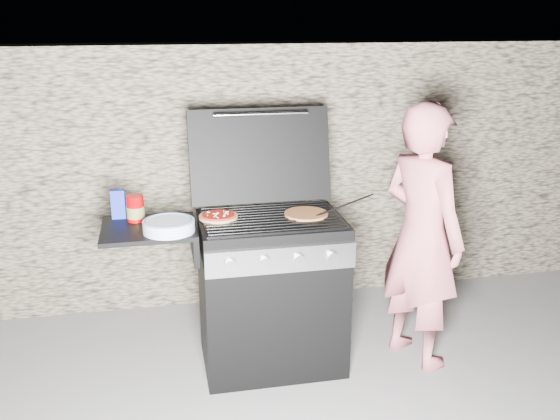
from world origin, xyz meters
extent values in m
plane|color=slate|center=(0.00, 0.00, 0.00)|extent=(50.00, 50.00, 0.00)
cube|color=gray|center=(0.00, 1.05, 0.90)|extent=(8.00, 0.35, 1.80)
cylinder|color=#C2713D|center=(0.20, 0.00, 0.92)|extent=(0.29, 0.29, 0.01)
cylinder|color=#920004|center=(-0.74, 0.11, 0.98)|extent=(0.12, 0.12, 0.15)
cube|color=#16249E|center=(-0.83, 0.18, 0.98)|extent=(0.08, 0.05, 0.16)
cylinder|color=silver|center=(-0.56, -0.10, 0.93)|extent=(0.33, 0.33, 0.06)
imported|color=#BE5D68|center=(0.86, -0.11, 0.77)|extent=(0.57, 0.67, 1.55)
cylinder|color=black|center=(0.43, 0.00, 0.95)|extent=(0.38, 0.14, 0.08)
camera|label=1|loc=(-0.61, -3.23, 2.01)|focal=40.00mm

